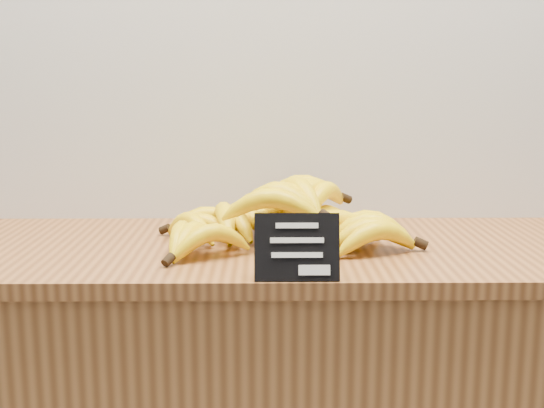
{
  "coord_description": "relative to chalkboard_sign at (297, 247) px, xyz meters",
  "views": [
    {
      "loc": [
        -0.2,
        1.42,
        1.26
      ],
      "look_at": [
        -0.19,
        2.7,
        1.02
      ],
      "focal_mm": 45.0,
      "sensor_mm": 36.0,
      "label": 1
    }
  ],
  "objects": [
    {
      "name": "counter_top",
      "position": [
        -0.04,
        0.25,
        -0.07
      ],
      "size": [
        1.48,
        0.54,
        0.03
      ],
      "primitive_type": "cube",
      "color": "#965D2E",
      "rests_on": "counter"
    },
    {
      "name": "chalkboard_sign",
      "position": [
        0.0,
        0.0,
        0.0
      ],
      "size": [
        0.14,
        0.03,
        0.11
      ],
      "primitive_type": "cube",
      "rotation": [
        -0.26,
        0.0,
        0.0
      ],
      "color": "black",
      "rests_on": "counter_top"
    },
    {
      "name": "banana_pile",
      "position": [
        -0.02,
        0.25,
        -0.0
      ],
      "size": [
        0.54,
        0.36,
        0.13
      ],
      "color": "yellow",
      "rests_on": "counter_top"
    }
  ]
}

